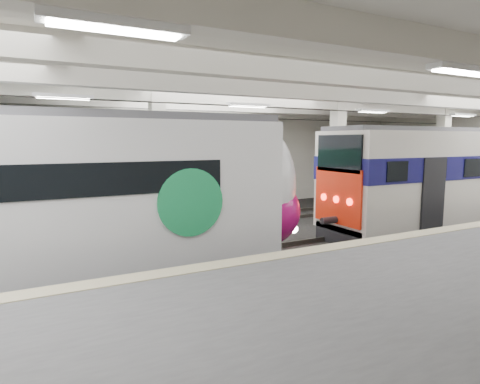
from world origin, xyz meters
TOP-DOWN VIEW (x-y plane):
  - station_hall at (0.00, -1.74)m, footprint 36.00×24.00m
  - modern_emu at (-5.72, -0.00)m, footprint 13.61×2.81m
  - older_rer at (8.67, 0.00)m, footprint 12.57×2.78m
  - far_train at (-6.63, 5.50)m, footprint 14.09×3.33m

SIDE VIEW (x-z plane):
  - modern_emu at x=-5.72m, z-range -0.04..4.37m
  - older_rer at x=8.67m, z-range 0.10..4.29m
  - far_train at x=-6.63m, z-range 0.07..4.54m
  - station_hall at x=0.00m, z-range 0.37..6.12m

